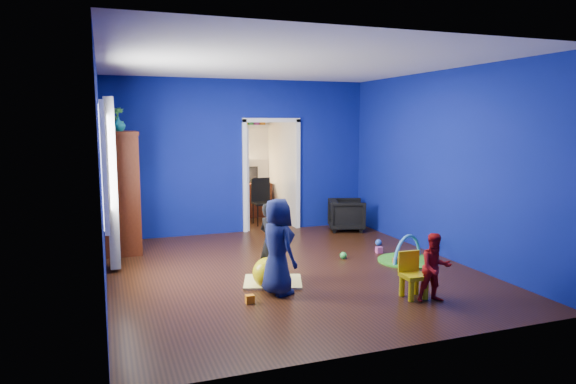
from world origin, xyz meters
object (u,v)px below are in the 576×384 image
object	(u,v)px
armchair	(347,215)
crt_tv	(123,189)
hopper_ball	(268,273)
play_mat	(407,260)
child_navy	(278,247)
folding_chair	(263,202)
child_black	(270,242)
vase	(118,124)
toddler_red	(435,268)
study_desk	(251,200)
kid_chair	(414,278)
tv_armoire	(121,191)

from	to	relation	value
armchair	crt_tv	bearing A→B (deg)	109.86
hopper_ball	play_mat	world-z (taller)	hopper_ball
child_navy	folding_chair	xyz separation A→B (m)	(1.10, 4.20, -0.14)
child_black	vase	size ratio (longest dim) A/B	4.77
child_navy	vase	distance (m)	3.51
toddler_red	folding_chair	xyz separation A→B (m)	(-0.54, 5.10, 0.05)
child_black	hopper_ball	xyz separation A→B (m)	(-0.12, -0.27, -0.33)
hopper_ball	study_desk	size ratio (longest dim) A/B	0.45
child_black	vase	xyz separation A→B (m)	(-1.79, 2.16, 1.54)
vase	play_mat	xyz separation A→B (m)	(4.05, -1.95, -2.06)
crt_tv	study_desk	xyz separation A→B (m)	(2.78, 2.18, -0.65)
child_black	kid_chair	xyz separation A→B (m)	(1.42, -1.22, -0.28)
armchair	tv_armoire	bearing A→B (deg)	109.85
folding_chair	hopper_ball	bearing A→B (deg)	-106.29
child_navy	study_desk	distance (m)	5.28
toddler_red	hopper_ball	world-z (taller)	toddler_red
child_navy	child_black	bearing A→B (deg)	-22.50
armchair	child_navy	bearing A→B (deg)	159.70
armchair	tv_armoire	xyz separation A→B (m)	(-4.18, -0.11, 0.67)
hopper_ball	folding_chair	world-z (taller)	folding_chair
tv_armoire	folding_chair	size ratio (longest dim) A/B	2.13
hopper_ball	kid_chair	xyz separation A→B (m)	(1.55, -0.95, 0.05)
vase	kid_chair	bearing A→B (deg)	-46.45
tv_armoire	hopper_ball	bearing A→B (deg)	-58.58
child_navy	tv_armoire	bearing A→B (deg)	15.24
toddler_red	folding_chair	world-z (taller)	folding_chair
vase	hopper_ball	world-z (taller)	vase
vase	crt_tv	world-z (taller)	vase
kid_chair	tv_armoire	bearing A→B (deg)	133.39
armchair	kid_chair	xyz separation A→B (m)	(-0.97, -3.79, -0.06)
child_black	toddler_red	size ratio (longest dim) A/B	1.29
crt_tv	study_desk	size ratio (longest dim) A/B	0.80
armchair	study_desk	size ratio (longest dim) A/B	0.77
hopper_ball	study_desk	xyz separation A→B (m)	(1.15, 4.91, 0.18)
armchair	crt_tv	distance (m)	4.21
child_black	hopper_ball	distance (m)	0.44
study_desk	tv_armoire	bearing A→B (deg)	-142.25
tv_armoire	child_navy	bearing A→B (deg)	-60.05
crt_tv	play_mat	distance (m)	4.70
tv_armoire	kid_chair	size ratio (longest dim) A/B	3.92
child_black	hopper_ball	bearing A→B (deg)	134.79
armchair	crt_tv	size ratio (longest dim) A/B	0.96
vase	play_mat	bearing A→B (deg)	-25.71
child_navy	crt_tv	distance (m)	3.44
hopper_ball	child_black	bearing A→B (deg)	65.74
kid_chair	play_mat	xyz separation A→B (m)	(0.84, 1.43, -0.24)
vase	play_mat	size ratio (longest dim) A/B	0.25
toddler_red	crt_tv	bearing A→B (deg)	139.08
tv_armoire	play_mat	world-z (taller)	tv_armoire
toddler_red	vase	size ratio (longest dim) A/B	3.69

